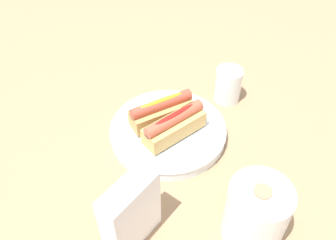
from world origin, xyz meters
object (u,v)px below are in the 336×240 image
Objects in this scene: hotdog_front at (162,111)px; napkin_box at (131,214)px; hotdog_back at (175,125)px; water_glass at (228,87)px; paper_towel_roll at (256,214)px; serving_bowl at (168,131)px.

hotdog_front is 1.05× the size of napkin_box.
hotdog_back is 1.74× the size of water_glass.
paper_towel_roll is at bearing 129.45° from napkin_box.
hotdog_back is 1.17× the size of paper_towel_roll.
hotdog_back is 0.27m from paper_towel_roll.
serving_bowl is at bearing -156.13° from napkin_box.
paper_towel_roll is at bearing 41.57° from water_glass.
paper_towel_roll is (0.09, 0.31, 0.01)m from hotdog_front.
napkin_box is at bearing -46.73° from paper_towel_roll.
hotdog_front is at bearing -105.29° from hotdog_back.
paper_towel_roll reaches higher than serving_bowl.
hotdog_front is (-0.01, -0.03, 0.04)m from serving_bowl.
hotdog_front is 0.06m from hotdog_back.
serving_bowl is 0.05m from hotdog_back.
napkin_box reaches higher than paper_towel_roll.
napkin_box is at bearing 31.75° from hotdog_front.
hotdog_front is at bearing -106.57° from paper_towel_roll.
water_glass is (-0.21, 0.02, 0.02)m from serving_bowl.
hotdog_back reaches higher than water_glass.
napkin_box reaches higher than hotdog_back.
napkin_box is (0.15, -0.16, 0.01)m from paper_towel_roll.
water_glass is 0.60× the size of napkin_box.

